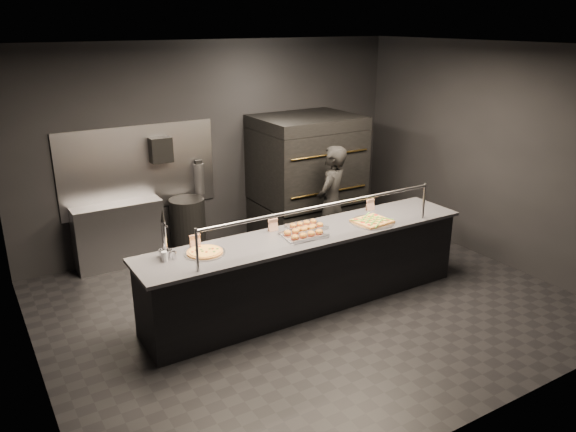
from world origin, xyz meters
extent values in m
plane|color=black|center=(0.00, 0.00, 0.00)|extent=(6.00, 6.00, 0.00)
plane|color=black|center=(0.00, 0.00, 3.00)|extent=(6.00, 6.00, 0.00)
cube|color=black|center=(0.00, 2.50, 1.50)|extent=(6.00, 0.04, 3.00)
cube|color=black|center=(0.00, -2.50, 1.50)|extent=(6.00, 0.04, 3.00)
cube|color=black|center=(-3.00, 0.00, 1.50)|extent=(0.04, 5.00, 3.00)
cube|color=black|center=(3.00, 0.00, 1.50)|extent=(0.04, 5.00, 3.00)
cube|color=#99999E|center=(-1.20, 2.48, 1.30)|extent=(2.20, 0.02, 1.20)
cube|color=black|center=(0.00, 0.00, 0.44)|extent=(4.00, 0.70, 0.88)
cube|color=#3E3E43|center=(0.00, 0.00, 0.90)|extent=(4.10, 0.78, 0.04)
cylinder|color=#99999E|center=(-1.50, -0.30, 1.15)|extent=(0.03, 0.03, 0.45)
cylinder|color=#99999E|center=(1.50, -0.30, 1.15)|extent=(0.03, 0.03, 0.45)
cylinder|color=#99999E|center=(0.00, -0.30, 1.34)|extent=(3.00, 0.04, 0.04)
cube|color=black|center=(1.20, 1.90, 0.30)|extent=(1.50, 1.15, 0.60)
cube|color=black|center=(1.20, 1.90, 0.90)|extent=(1.50, 1.20, 0.55)
cube|color=black|center=(1.20, 1.90, 1.45)|extent=(1.50, 1.20, 0.55)
cube|color=black|center=(1.20, 1.90, 1.82)|extent=(1.50, 1.20, 0.18)
cylinder|color=gold|center=(1.20, 1.28, 0.90)|extent=(1.30, 0.02, 0.02)
cylinder|color=gold|center=(1.20, 1.28, 1.45)|extent=(1.30, 0.02, 0.02)
cube|color=#99999E|center=(-1.60, 2.32, 0.45)|extent=(1.20, 0.35, 0.90)
cube|color=black|center=(-0.90, 2.39, 1.55)|extent=(0.30, 0.20, 0.35)
cylinder|color=#B2B2B7|center=(-0.35, 2.40, 1.05)|extent=(0.14, 0.14, 0.45)
cube|color=black|center=(-0.35, 2.40, 1.30)|extent=(0.10, 0.06, 0.06)
cylinder|color=silver|center=(-1.65, 0.20, 0.96)|extent=(0.14, 0.14, 0.08)
cylinder|color=silver|center=(-1.65, 0.20, 1.14)|extent=(0.05, 0.05, 0.35)
cylinder|color=silver|center=(-1.65, 0.12, 1.29)|extent=(0.02, 0.10, 0.02)
cone|color=black|center=(-1.65, 0.20, 1.38)|extent=(0.05, 0.05, 0.14)
cylinder|color=silver|center=(-1.27, 0.07, 0.93)|extent=(0.44, 0.44, 0.01)
cylinder|color=#D08B42|center=(-1.27, 0.07, 0.94)|extent=(0.38, 0.38, 0.02)
cylinder|color=gold|center=(-1.27, 0.07, 0.95)|extent=(0.34, 0.34, 0.01)
cube|color=silver|center=(-0.10, -0.04, 0.93)|extent=(0.52, 0.41, 0.02)
ellipsoid|color=#B07725|center=(-0.26, -0.12, 0.97)|extent=(0.09, 0.09, 0.06)
ellipsoid|color=#B07725|center=(-0.26, 0.04, 0.97)|extent=(0.09, 0.09, 0.06)
ellipsoid|color=#B07725|center=(-0.16, -0.12, 0.97)|extent=(0.09, 0.09, 0.06)
ellipsoid|color=#B07725|center=(-0.16, 0.04, 0.97)|extent=(0.09, 0.09, 0.06)
ellipsoid|color=#B07725|center=(-0.05, -0.12, 0.97)|extent=(0.09, 0.09, 0.06)
ellipsoid|color=#B07725|center=(-0.05, 0.04, 0.97)|extent=(0.09, 0.09, 0.06)
ellipsoid|color=#B07725|center=(0.06, -0.12, 0.97)|extent=(0.09, 0.09, 0.06)
ellipsoid|color=#B07725|center=(0.06, 0.04, 0.97)|extent=(0.09, 0.09, 0.06)
cube|color=silver|center=(0.07, 0.15, 0.93)|extent=(0.45, 0.35, 0.02)
ellipsoid|color=#B07725|center=(-0.08, 0.08, 0.96)|extent=(0.08, 0.08, 0.05)
ellipsoid|color=#B07725|center=(-0.08, 0.22, 0.96)|extent=(0.08, 0.08, 0.05)
ellipsoid|color=#B07725|center=(0.02, 0.08, 0.96)|extent=(0.08, 0.08, 0.05)
ellipsoid|color=#B07725|center=(0.02, 0.22, 0.96)|extent=(0.08, 0.08, 0.05)
ellipsoid|color=#B07725|center=(0.11, 0.08, 0.96)|extent=(0.08, 0.08, 0.05)
ellipsoid|color=#B07725|center=(0.11, 0.22, 0.96)|extent=(0.08, 0.08, 0.05)
ellipsoid|color=#B07725|center=(0.21, 0.08, 0.96)|extent=(0.08, 0.08, 0.05)
ellipsoid|color=#B07725|center=(0.21, 0.22, 0.96)|extent=(0.08, 0.08, 0.05)
cylinder|color=silver|center=(0.85, -0.11, 0.93)|extent=(0.52, 0.52, 0.01)
cube|color=#D08B42|center=(0.85, -0.11, 0.94)|extent=(0.45, 0.41, 0.02)
cube|color=gold|center=(0.85, -0.11, 0.95)|extent=(0.43, 0.39, 0.01)
cube|color=#57A036|center=(0.85, -0.11, 0.96)|extent=(0.40, 0.36, 0.01)
cylinder|color=silver|center=(-1.70, 0.10, 0.97)|extent=(0.06, 0.06, 0.11)
cylinder|color=silver|center=(-1.59, 0.10, 0.96)|extent=(0.05, 0.05, 0.08)
cube|color=white|center=(-1.29, 0.28, 1.00)|extent=(0.12, 0.04, 0.15)
cube|color=white|center=(-0.32, 0.28, 1.00)|extent=(0.12, 0.04, 0.15)
cube|color=white|center=(1.14, 0.28, 1.00)|extent=(0.12, 0.04, 0.15)
cylinder|color=black|center=(-0.64, 2.20, 0.42)|extent=(0.50, 0.50, 0.84)
imported|color=black|center=(1.03, 0.99, 0.82)|extent=(0.72, 0.65, 1.65)
camera|label=1|loc=(-3.35, -5.06, 3.27)|focal=35.00mm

